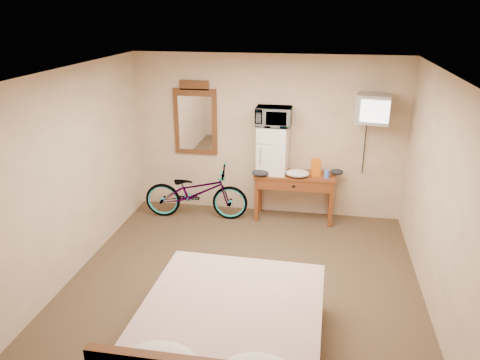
{
  "coord_description": "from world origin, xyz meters",
  "views": [
    {
      "loc": [
        0.81,
        -4.7,
        3.15
      ],
      "look_at": [
        -0.13,
        0.64,
        1.12
      ],
      "focal_mm": 35.0,
      "sensor_mm": 36.0,
      "label": 1
    }
  ],
  "objects_px": {
    "desk": "(295,183)",
    "wall_mirror": "(195,119)",
    "blue_cup": "(327,174)",
    "bicycle": "(196,192)",
    "mini_fridge": "(273,149)",
    "crt_television": "(373,109)",
    "bed": "(225,345)",
    "microwave": "(274,117)"
  },
  "relations": [
    {
      "from": "blue_cup",
      "to": "bicycle",
      "type": "xyz_separation_m",
      "value": [
        -1.98,
        -0.11,
        -0.39
      ]
    },
    {
      "from": "mini_fridge",
      "to": "crt_television",
      "type": "xyz_separation_m",
      "value": [
        1.41,
        -0.04,
        0.68
      ]
    },
    {
      "from": "blue_cup",
      "to": "bicycle",
      "type": "height_order",
      "value": "blue_cup"
    },
    {
      "from": "crt_television",
      "to": "bicycle",
      "type": "bearing_deg",
      "value": -175.77
    },
    {
      "from": "bicycle",
      "to": "wall_mirror",
      "type": "bearing_deg",
      "value": 7.6
    },
    {
      "from": "mini_fridge",
      "to": "bicycle",
      "type": "distance_m",
      "value": 1.37
    },
    {
      "from": "microwave",
      "to": "crt_television",
      "type": "xyz_separation_m",
      "value": [
        1.41,
        -0.04,
        0.18
      ]
    },
    {
      "from": "mini_fridge",
      "to": "crt_television",
      "type": "height_order",
      "value": "crt_television"
    },
    {
      "from": "desk",
      "to": "wall_mirror",
      "type": "bearing_deg",
      "value": 170.48
    },
    {
      "from": "blue_cup",
      "to": "mini_fridge",
      "type": "bearing_deg",
      "value": 171.92
    },
    {
      "from": "mini_fridge",
      "to": "blue_cup",
      "type": "distance_m",
      "value": 0.89
    },
    {
      "from": "wall_mirror",
      "to": "bed",
      "type": "xyz_separation_m",
      "value": [
        1.22,
        -3.64,
        -1.19
      ]
    },
    {
      "from": "desk",
      "to": "crt_television",
      "type": "relative_size",
      "value": 2.02
    },
    {
      "from": "crt_television",
      "to": "mini_fridge",
      "type": "bearing_deg",
      "value": 178.33
    },
    {
      "from": "desk",
      "to": "bed",
      "type": "height_order",
      "value": "bed"
    },
    {
      "from": "microwave",
      "to": "blue_cup",
      "type": "height_order",
      "value": "microwave"
    },
    {
      "from": "crt_television",
      "to": "bed",
      "type": "bearing_deg",
      "value": -113.03
    },
    {
      "from": "desk",
      "to": "crt_television",
      "type": "height_order",
      "value": "crt_television"
    },
    {
      "from": "microwave",
      "to": "mini_fridge",
      "type": "bearing_deg",
      "value": -123.38
    },
    {
      "from": "desk",
      "to": "blue_cup",
      "type": "distance_m",
      "value": 0.51
    },
    {
      "from": "microwave",
      "to": "bicycle",
      "type": "distance_m",
      "value": 1.68
    },
    {
      "from": "microwave",
      "to": "wall_mirror",
      "type": "distance_m",
      "value": 1.28
    },
    {
      "from": "mini_fridge",
      "to": "bed",
      "type": "bearing_deg",
      "value": -90.54
    },
    {
      "from": "microwave",
      "to": "crt_television",
      "type": "bearing_deg",
      "value": -1.42
    },
    {
      "from": "mini_fridge",
      "to": "bicycle",
      "type": "xyz_separation_m",
      "value": [
        -1.16,
        -0.23,
        -0.69
      ]
    },
    {
      "from": "blue_cup",
      "to": "bed",
      "type": "relative_size",
      "value": 0.05
    },
    {
      "from": "mini_fridge",
      "to": "microwave",
      "type": "height_order",
      "value": "microwave"
    },
    {
      "from": "crt_television",
      "to": "desk",
      "type": "bearing_deg",
      "value": -179.0
    },
    {
      "from": "crt_television",
      "to": "bicycle",
      "type": "xyz_separation_m",
      "value": [
        -2.57,
        -0.19,
        -1.37
      ]
    },
    {
      "from": "mini_fridge",
      "to": "bed",
      "type": "height_order",
      "value": "mini_fridge"
    },
    {
      "from": "blue_cup",
      "to": "bicycle",
      "type": "bearing_deg",
      "value": -176.72
    },
    {
      "from": "wall_mirror",
      "to": "crt_television",
      "type": "bearing_deg",
      "value": -5.39
    },
    {
      "from": "microwave",
      "to": "wall_mirror",
      "type": "bearing_deg",
      "value": 170.77
    },
    {
      "from": "mini_fridge",
      "to": "blue_cup",
      "type": "xyz_separation_m",
      "value": [
        0.82,
        -0.12,
        -0.3
      ]
    },
    {
      "from": "blue_cup",
      "to": "bicycle",
      "type": "relative_size",
      "value": 0.08
    },
    {
      "from": "wall_mirror",
      "to": "blue_cup",
      "type": "bearing_deg",
      "value": -8.94
    },
    {
      "from": "bed",
      "to": "desk",
      "type": "bearing_deg",
      "value": 83.49
    },
    {
      "from": "microwave",
      "to": "bed",
      "type": "distance_m",
      "value": 3.68
    },
    {
      "from": "crt_television",
      "to": "bicycle",
      "type": "distance_m",
      "value": 2.92
    },
    {
      "from": "bicycle",
      "to": "bed",
      "type": "relative_size",
      "value": 0.72
    },
    {
      "from": "desk",
      "to": "blue_cup",
      "type": "bearing_deg",
      "value": -6.95
    },
    {
      "from": "desk",
      "to": "blue_cup",
      "type": "xyz_separation_m",
      "value": [
        0.47,
        -0.06,
        0.19
      ]
    }
  ]
}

